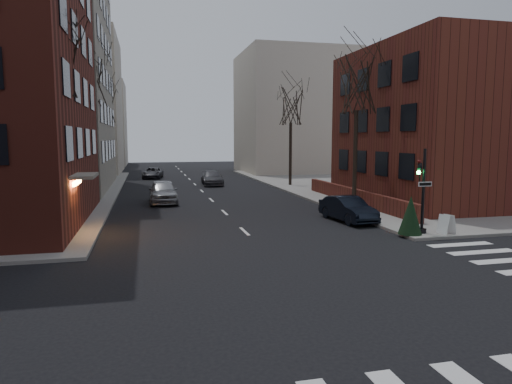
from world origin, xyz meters
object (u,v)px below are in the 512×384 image
Objects in this scene: car_lane_gray at (212,178)px; tree_right_b at (291,107)px; car_lane_far at (153,173)px; tree_right_a at (357,86)px; evergreen_shrub at (410,215)px; tree_left_b at (86,79)px; tree_left_c at (104,105)px; streetlamp_far at (113,142)px; streetlamp_near at (91,144)px; car_lane_silver at (163,192)px; sandwich_board at (446,224)px; tree_left_a at (55,57)px; parked_sedan at (348,209)px; traffic_signal at (422,196)px.

tree_right_b is at bearing -19.29° from car_lane_gray.
car_lane_gray is at bearing -50.71° from car_lane_far.
tree_right_a is 11.57m from evergreen_shrub.
tree_left_b is 14.03m from tree_left_c.
streetlamp_near is at bearing -90.00° from streetlamp_far.
car_lane_gray is (9.79, -7.12, -3.54)m from streetlamp_far.
streetlamp_far is at bearing 103.92° from car_lane_silver.
evergreen_shrub is (-1.50, -9.12, -6.97)m from tree_right_a.
car_lane_gray is 5.17× the size of sandwich_board.
car_lane_silver is at bearing -72.72° from tree_left_c.
tree_left_a is 1.63× the size of streetlamp_near.
tree_right_a reaches higher than car_lane_gray.
tree_right_a reaches higher than tree_right_b.
streetlamp_near is 1.30× the size of car_lane_gray.
tree_left_a is 10.98× the size of sandwich_board.
streetlamp_far reaches higher than car_lane_gray.
parked_sedan is (-2.60, -4.64, -7.33)m from tree_right_a.
tree_left_b is at bearing 134.54° from traffic_signal.
parked_sedan is 32.39m from car_lane_far.
traffic_signal is at bearing -95.47° from tree_right_a.
tree_left_b reaches higher than traffic_signal.
evergreen_shrub is (11.33, -35.21, 0.43)m from car_lane_far.
tree_left_a is at bearing 145.06° from sandwich_board.
streetlamp_far is at bearing 125.31° from tree_right_a.
sandwich_board is (17.78, -31.50, -7.41)m from tree_left_c.
car_lane_silver is 1.07× the size of car_lane_far.
streetlamp_far is at bearing 99.39° from sandwich_board.
tree_left_b is at bearing 98.53° from streetlamp_near.
sandwich_board is (17.78, -5.50, -7.85)m from tree_left_a.
parked_sedan is at bearing 101.99° from sandwich_board.
tree_left_a is at bearing -90.00° from tree_left_c.
streetlamp_far is at bearing 73.30° from tree_left_c.
tree_left_c is at bearing 118.36° from traffic_signal.
tree_left_b is at bearing 152.01° from car_lane_silver.
tree_left_a reaches higher than tree_right_b.
tree_left_c is at bearing 156.23° from car_lane_gray.
streetlamp_far is 1.47× the size of parked_sedan.
car_lane_silver is (5.22, -2.79, -8.08)m from tree_left_b.
tree_right_b is at bearing 45.64° from tree_left_a.
streetlamp_near is (-16.14, 13.01, 2.33)m from traffic_signal.
tree_left_c reaches higher than streetlamp_near.
tree_left_b reaches higher than tree_left_c.
evergreen_shrub is (1.10, -4.47, 0.36)m from parked_sedan.
car_lane_far is (-11.97, 35.10, -1.28)m from traffic_signal.
tree_left_a is 2.27× the size of car_lane_far.
traffic_signal is 2.20× the size of evergreen_shrub.
tree_left_b is at bearing 117.70° from sandwich_board.
tree_right_a is (17.60, -8.00, -0.88)m from tree_left_b.
sandwich_board is at bearing -62.86° from streetlamp_far.
tree_right_b reaches higher than sandwich_board.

